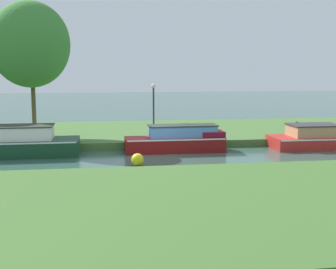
# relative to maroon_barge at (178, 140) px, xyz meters

# --- Properties ---
(ground_plane) EXTENTS (120.00, 120.00, 0.00)m
(ground_plane) POSITION_rel_maroon_barge_xyz_m (-1.56, -1.20, -0.61)
(ground_plane) COLOR #35574D
(riverbank_far) EXTENTS (72.00, 10.00, 0.40)m
(riverbank_far) POSITION_rel_maroon_barge_xyz_m (-1.56, 5.80, -0.41)
(riverbank_far) COLOR #466D33
(riverbank_far) RESTS_ON ground_plane
(riverbank_near) EXTENTS (72.00, 10.00, 0.40)m
(riverbank_near) POSITION_rel_maroon_barge_xyz_m (-1.56, -10.20, -0.41)
(riverbank_near) COLOR #40682C
(riverbank_near) RESTS_ON ground_plane
(maroon_barge) EXTENTS (5.12, 1.52, 1.39)m
(maroon_barge) POSITION_rel_maroon_barge_xyz_m (0.00, 0.00, 0.00)
(maroon_barge) COLOR maroon
(maroon_barge) RESTS_ON ground_plane
(red_narrowboat) EXTENTS (4.08, 2.23, 1.29)m
(red_narrowboat) POSITION_rel_maroon_barge_xyz_m (7.28, 0.00, -0.07)
(red_narrowboat) COLOR red
(red_narrowboat) RESTS_ON ground_plane
(forest_cruiser) EXTENTS (7.04, 2.10, 1.52)m
(forest_cruiser) POSITION_rel_maroon_barge_xyz_m (-8.70, 0.00, 0.05)
(forest_cruiser) COLOR #173E26
(forest_cruiser) RESTS_ON ground_plane
(willow_tree_centre) EXTENTS (4.51, 3.42, 7.67)m
(willow_tree_centre) POSITION_rel_maroon_barge_xyz_m (-7.83, 4.21, 5.00)
(willow_tree_centre) COLOR brown
(willow_tree_centre) RESTS_ON riverbank_far
(lamp_post) EXTENTS (0.24, 0.24, 3.04)m
(lamp_post) POSITION_rel_maroon_barge_xyz_m (-1.05, 2.07, 1.69)
(lamp_post) COLOR #333338
(lamp_post) RESTS_ON riverbank_far
(mooring_post_near) EXTENTS (0.15, 0.15, 0.89)m
(mooring_post_near) POSITION_rel_maroon_barge_xyz_m (7.02, 1.28, 0.24)
(mooring_post_near) COLOR brown
(mooring_post_near) RESTS_ON riverbank_far
(channel_buoy) EXTENTS (0.56, 0.56, 0.56)m
(channel_buoy) POSITION_rel_maroon_barge_xyz_m (-2.40, -3.22, -0.33)
(channel_buoy) COLOR yellow
(channel_buoy) RESTS_ON ground_plane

